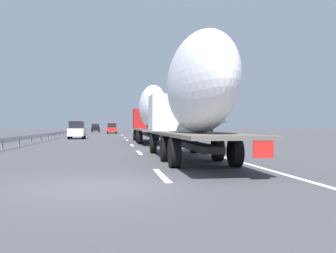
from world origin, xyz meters
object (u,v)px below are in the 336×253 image
Objects in this scene: car_red_compact at (112,128)px; car_white_van at (77,130)px; car_silver_hatch at (112,128)px; car_black_suv at (96,128)px; truck_lead at (151,112)px; truck_trailing at (193,94)px; road_sign at (160,121)px.

car_red_compact is 1.04× the size of car_white_van.
car_black_suv is at bearing 23.71° from car_silver_hatch.
truck_lead is 58.97m from car_black_suv.
truck_trailing reaches higher than road_sign.
car_white_van is at bearing 179.94° from car_black_suv.
car_black_suv is 1.37× the size of road_sign.
car_white_van is at bearing 172.62° from car_red_compact.
car_white_van is 38.78m from car_silver_hatch.
car_white_van is at bearing 128.26° from road_sign.
car_silver_hatch is at bearing 12.11° from road_sign.
truck_lead is 19.83m from road_sign.
car_black_suv is at bearing 5.37° from truck_trailing.
car_red_compact is (40.62, 3.42, -1.70)m from truck_lead.
car_silver_hatch is (9.43, 0.02, 0.02)m from car_red_compact.
car_silver_hatch is (67.71, 3.44, -1.78)m from truck_trailing.
car_red_compact is 29.41m from car_white_van.
truck_trailing reaches higher than truck_lead.
truck_trailing is at bearing -176.64° from car_red_compact.
road_sign reaches higher than car_black_suv.
truck_lead reaches higher than car_black_suv.
road_sign is (8.12, -10.30, 1.16)m from car_white_van.
car_red_compact is at bearing 4.82° from truck_lead.
car_silver_hatch is at bearing 0.10° from car_red_compact.
truck_lead reaches higher than road_sign.
truck_lead is at bearing -175.18° from car_red_compact.
truck_lead is 50.20m from car_silver_hatch.
road_sign reaches higher than car_white_van.
truck_trailing is 76.53m from car_black_suv.
truck_trailing reaches higher than car_silver_hatch.
truck_lead is at bearing -173.03° from car_black_suv.
car_silver_hatch reaches higher than car_white_van.
car_white_van is 13.17m from road_sign.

